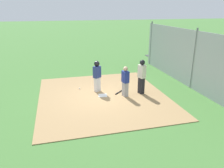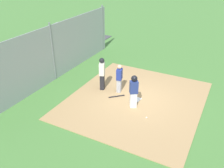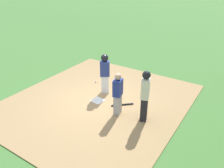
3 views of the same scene
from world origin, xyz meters
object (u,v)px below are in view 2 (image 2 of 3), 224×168
Objects in this scene: baseball_bat at (117,96)px; parked_car_white at (58,35)px; baseball at (147,118)px; runner at (134,89)px; umpire at (102,73)px; parked_car_blue at (15,55)px; catcher at (119,78)px; home_plate at (136,99)px.

parked_car_white reaches higher than baseball_bat.
baseball is 0.02× the size of parked_car_white.
baseball_bat is at bearing -117.30° from baseball.
baseball is (1.05, 2.04, 0.01)m from baseball_bat.
runner is at bearing -66.12° from baseball_bat.
parked_car_blue is (-0.37, -6.88, -0.38)m from umpire.
baseball_bat is (0.56, 0.13, -0.78)m from catcher.
home_plate is 0.24× the size of umpire.
runner is 0.38× the size of parked_car_blue.
baseball_bat is 2.29m from baseball.
umpire is at bearing -94.34° from home_plate.
home_plate is 0.10× the size of parked_car_white.
home_plate is 0.26× the size of runner.
runner reaches higher than baseball_bat.
runner reaches higher than parked_car_white.
home_plate is 1.01m from baseball_bat.
catcher is 0.93× the size of runner.
parked_car_white is (-6.79, -10.41, 0.55)m from baseball.
home_plate is at bearing -140.72° from baseball.
parked_car_white is (-5.51, -9.35, 0.57)m from home_plate.
runner is 11.36m from parked_car_white.
parked_car_blue is (-0.77, -7.95, 0.55)m from baseball_bat.
runner is 1.98× the size of baseball_bat.
home_plate is 10.87m from parked_car_white.
catcher is 0.36× the size of parked_car_white.
umpire reaches higher than parked_car_white.
parked_car_blue is (-0.53, -8.94, 0.57)m from home_plate.
umpire is 3.55m from baseball.
runner reaches higher than catcher.
umpire reaches higher than baseball.
runner is at bearing -51.57° from catcher.
runner is (0.87, 2.20, 0.01)m from umpire.
umpire is 1.47m from baseball_bat.
baseball is at bearing -70.50° from baseball_bat.
parked_car_blue is at bearing 47.00° from runner.
catcher is 9.74m from parked_car_white.
baseball is at bearing -44.74° from umpire.
umpire reaches higher than parked_car_blue.
home_plate is 5.95× the size of baseball.
catcher is 1.84× the size of baseball_bat.
runner is 9.17m from parked_car_blue.
runner is 0.39× the size of parked_car_white.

